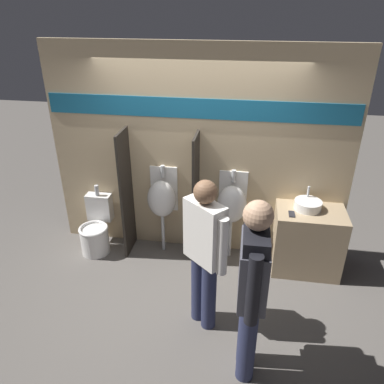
% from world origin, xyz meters
% --- Properties ---
extents(ground_plane, '(16.00, 16.00, 0.00)m').
position_xyz_m(ground_plane, '(0.00, 0.00, 0.00)').
color(ground_plane, '#5B5651').
extents(display_wall, '(3.79, 0.07, 2.70)m').
position_xyz_m(display_wall, '(0.00, 0.60, 1.36)').
color(display_wall, tan).
rests_on(display_wall, ground_plane).
extents(sink_counter, '(0.82, 0.55, 0.84)m').
position_xyz_m(sink_counter, '(1.43, 0.30, 0.42)').
color(sink_counter, tan).
rests_on(sink_counter, ground_plane).
extents(sink_basin, '(0.33, 0.33, 0.25)m').
position_xyz_m(sink_basin, '(1.38, 0.35, 0.90)').
color(sink_basin, white).
rests_on(sink_basin, sink_counter).
extents(cell_phone, '(0.07, 0.14, 0.01)m').
position_xyz_m(cell_phone, '(1.19, 0.19, 0.85)').
color(cell_phone, '#232328').
rests_on(cell_phone, sink_counter).
extents(divider_near_counter, '(0.03, 0.43, 1.70)m').
position_xyz_m(divider_near_counter, '(-0.89, 0.35, 0.85)').
color(divider_near_counter, '#28231E').
rests_on(divider_near_counter, ground_plane).
extents(divider_mid, '(0.03, 0.43, 1.70)m').
position_xyz_m(divider_mid, '(0.02, 0.35, 0.85)').
color(divider_mid, '#28231E').
rests_on(divider_mid, ground_plane).
extents(urinal_near_counter, '(0.38, 0.32, 1.21)m').
position_xyz_m(urinal_near_counter, '(-0.44, 0.42, 0.79)').
color(urinal_near_counter, silver).
rests_on(urinal_near_counter, ground_plane).
extents(urinal_far, '(0.38, 0.32, 1.21)m').
position_xyz_m(urinal_far, '(0.47, 0.42, 0.79)').
color(urinal_far, silver).
rests_on(urinal_far, ground_plane).
extents(toilet, '(0.39, 0.56, 0.89)m').
position_xyz_m(toilet, '(-1.34, 0.27, 0.30)').
color(toilet, white).
rests_on(toilet, ground_plane).
extents(person_in_vest, '(0.23, 0.62, 1.79)m').
position_xyz_m(person_in_vest, '(0.74, -1.31, 1.04)').
color(person_in_vest, '#282D4C').
rests_on(person_in_vest, ground_plane).
extents(person_with_lanyard, '(0.47, 0.42, 1.67)m').
position_xyz_m(person_with_lanyard, '(0.28, -0.79, 0.92)').
color(person_with_lanyard, '#282D4C').
rests_on(person_with_lanyard, ground_plane).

